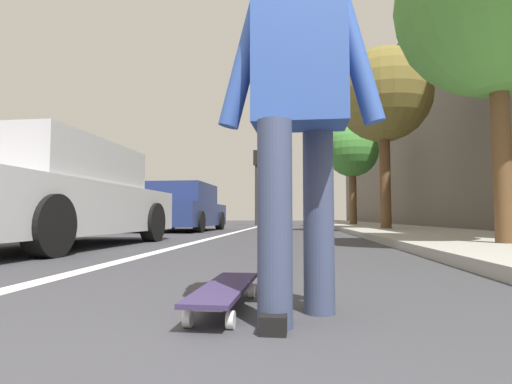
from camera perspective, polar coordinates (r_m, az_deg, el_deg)
The scene contains 12 objects.
ground_plane at distance 10.61m, azimuth 3.67°, elevation -5.94°, with size 80.00×80.00×0.00m, color #38383D.
lane_stripe_white at distance 20.67m, azimuth 0.99°, elevation -4.80°, with size 52.00×0.16×0.01m, color silver.
sidewalk_curb at distance 18.83m, azimuth 14.82°, elevation -4.63°, with size 52.00×3.20×0.11m, color #9E9B93.
building_facade at distance 23.74m, azimuth 20.17°, elevation 6.97°, with size 40.00×1.20×9.40m, color #665E54.
skateboard at distance 1.91m, azimuth -4.48°, elevation -13.80°, with size 0.85×0.22×0.11m.
skater_person at distance 1.77m, azimuth 6.13°, elevation 13.00°, with size 0.46×0.72×1.64m.
parked_car_near at distance 6.41m, azimuth -26.75°, elevation -0.56°, with size 4.63×2.07×1.50m.
parked_car_mid at distance 12.67m, azimuth -10.42°, elevation -2.36°, with size 4.34×2.06×1.46m.
traffic_light at distance 21.31m, azimuth 0.01°, elevation 2.73°, with size 0.33×0.28×4.01m.
street_tree_near at distance 6.44m, azimuth 31.10°, elevation 22.54°, with size 2.50×2.50×4.48m.
street_tree_mid at distance 12.49m, azimuth 17.79°, elevation 13.00°, with size 2.75×2.75×5.37m.
street_tree_far at distance 18.61m, azimuth 13.63°, elevation 5.62°, with size 2.35×2.35×4.60m.
Camera 1 is at (-0.59, -0.38, 0.43)m, focal length 27.92 mm.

